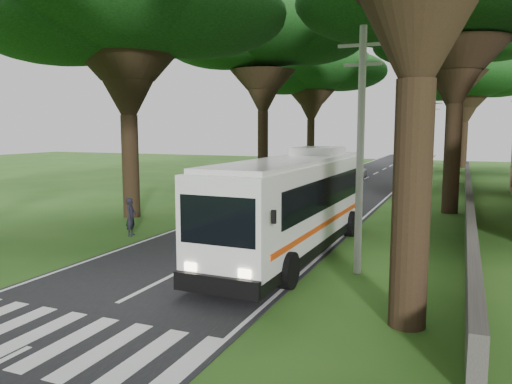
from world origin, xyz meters
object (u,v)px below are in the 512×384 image
object	(u,v)px
pole_far	(433,134)
pedestrian	(131,217)
pole_near	(360,147)
distant_car_c	(405,159)
coach_bus	(294,202)
distant_car_a	(357,170)
pole_mid	(416,137)

from	to	relation	value
pole_far	pedestrian	bearing A→B (deg)	-105.49
pole_near	distant_car_c	bearing A→B (deg)	94.47
coach_bus	distant_car_c	bearing A→B (deg)	92.71
pole_near	pole_far	size ratio (longest dim) A/B	1.00
distant_car_a	pedestrian	world-z (taller)	pedestrian
distant_car_a	pedestrian	xyz separation A→B (m)	(-4.16, -29.87, 0.08)
pole_near	pole_far	bearing A→B (deg)	90.00
pole_far	distant_car_c	bearing A→B (deg)	106.74
distant_car_c	distant_car_a	bearing A→B (deg)	94.45
pole_near	coach_bus	world-z (taller)	pole_near
distant_car_a	pedestrian	distance (m)	30.16
coach_bus	pole_near	bearing A→B (deg)	-31.33
pole_mid	coach_bus	distance (m)	18.56
coach_bus	distant_car_a	distance (m)	30.29
pole_far	coach_bus	world-z (taller)	pole_far
pole_near	distant_car_c	xyz separation A→B (m)	(-4.23, 54.07, -3.52)
pole_mid	pole_far	world-z (taller)	same
pole_far	pedestrian	world-z (taller)	pole_far
pole_far	distant_car_c	xyz separation A→B (m)	(-4.23, 14.07, -3.52)
pole_far	pedestrian	size ratio (longest dim) A/B	4.68
pole_mid	distant_car_c	world-z (taller)	pole_mid
pole_mid	pole_far	bearing A→B (deg)	90.00
pole_mid	coach_bus	bearing A→B (deg)	-98.73
distant_car_a	pedestrian	size ratio (longest dim) A/B	2.55
pole_near	pole_far	world-z (taller)	same
pole_near	pole_mid	size ratio (longest dim) A/B	1.00
pole_mid	pedestrian	xyz separation A→B (m)	(-10.54, -18.04, -3.32)
pole_mid	pedestrian	distance (m)	21.16
pole_mid	coach_bus	world-z (taller)	pole_mid
pedestrian	pole_far	bearing A→B (deg)	-31.91
pole_far	coach_bus	bearing A→B (deg)	-94.19
pole_near	distant_car_c	world-z (taller)	pole_near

